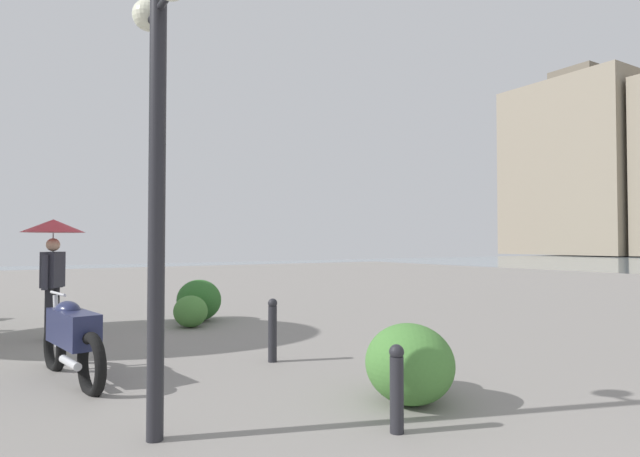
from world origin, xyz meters
The scene contains 10 objects.
building_highrise centered at (43.06, -68.84, 12.31)m, with size 17.85×13.31×26.68m.
lamppost centered at (4.38, 1.27, 2.57)m, with size 0.98×0.28×3.83m.
motorcycle centered at (6.84, 1.61, 0.50)m, with size 2.16×0.49×1.06m.
pedestrian centered at (9.83, 1.56, 1.60)m, with size 1.00×1.00×2.03m.
bollard_near centered at (3.44, -0.53, 0.40)m, with size 0.13×0.13×0.76m.
bollard_mid centered at (6.39, -0.84, 0.45)m, with size 0.13×0.13×0.87m.
shrub_low centered at (10.60, -1.26, 0.43)m, with size 1.01×0.91×0.86m.
shrub_round centered at (9.86, -0.84, 0.31)m, with size 0.72×0.65×0.61m.
shrub_wide centered at (3.99, -1.17, 0.41)m, with size 0.95×0.86×0.81m.
shrub_tall centered at (4.36, -1.56, 0.27)m, with size 0.64×0.57×0.54m.
Camera 1 is at (-0.01, 2.43, 1.63)m, focal length 29.16 mm.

